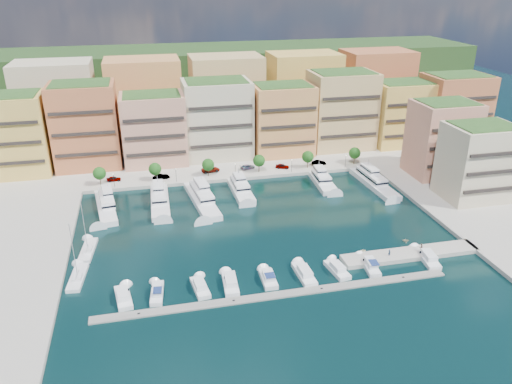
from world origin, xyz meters
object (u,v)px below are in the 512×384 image
cruiser_0 (123,298)px  cruiser_1 (157,293)px  person_1 (421,247)px  cruiser_6 (337,270)px  car_3 (248,167)px  lamppost_1 (176,173)px  yacht_5 (322,181)px  car_5 (319,163)px  car_4 (282,166)px  cruiser_2 (200,288)px  tender_3 (406,240)px  lamppost_4 (346,159)px  car_0 (114,179)px  car_2 (211,169)px  tree_3 (259,161)px  yacht_6 (373,181)px  sailboat_0 (78,278)px  yacht_0 (106,204)px  sailboat_1 (88,251)px  person_0 (389,253)px  tree_4 (308,157)px  tender_1 (363,251)px  tree_1 (155,169)px  cruiser_9 (427,258)px  cruiser_3 (230,284)px  yacht_2 (201,198)px  tree_5 (355,153)px  lamppost_0 (114,178)px  lamppost_2 (235,168)px  yacht_1 (160,200)px  lamppost_3 (292,163)px  yacht_3 (241,189)px  tree_0 (99,173)px  cruiser_4 (268,279)px  cruiser_7 (370,266)px

cruiser_0 → cruiser_1: cruiser_1 is taller
cruiser_1 → person_1: (58.69, 2.42, 1.42)m
cruiser_6 → car_3: 61.74m
lamppost_1 → yacht_5: (42.86, -9.47, -2.62)m
car_5 → car_4: bearing=97.7°
cruiser_2 → tender_3: size_ratio=4.83×
lamppost_4 → car_0: size_ratio=0.99×
car_2 → car_4: car_2 is taller
tree_3 → yacht_6: size_ratio=0.23×
sailboat_0 → yacht_5: bearing=28.8°
yacht_0 → sailboat_1: size_ratio=1.68×
person_0 → tree_4: bearing=-30.3°
yacht_6 → sailboat_1: bearing=-164.7°
cruiser_0 → tender_1: 53.46m
tree_1 → car_0: size_ratio=1.33×
tree_1 → tree_3: 32.00m
car_2 → yacht_0: bearing=110.2°
lamppost_4 → car_0: bearing=176.2°
cruiser_9 → car_3: car_3 is taller
cruiser_3 → car_0: size_ratio=1.98×
yacht_2 → car_4: bearing=31.6°
tree_4 → tree_5: size_ratio=1.00×
yacht_6 → person_0: size_ratio=15.07×
cruiser_6 → car_5: 62.24m
person_0 → lamppost_0: bearing=17.7°
lamppost_2 → yacht_1: yacht_1 is taller
lamppost_3 → yacht_6: (21.50, -13.20, -2.62)m
lamppost_0 → sailboat_0: (-6.23, -46.30, -3.52)m
lamppost_1 → lamppost_2: bearing=0.0°
yacht_3 → sailboat_1: (-40.61, -25.17, -0.90)m
cruiser_0 → tree_4: bearing=45.6°
tree_0 → car_0: (3.64, 2.52, -3.02)m
sailboat_1 → person_0: bearing=-15.7°
cruiser_0 → cruiser_4: size_ratio=1.13×
cruiser_0 → yacht_1: bearing=78.0°
lamppost_4 → yacht_0: bearing=-170.7°
tree_3 → car_5: (20.50, 1.77, -2.99)m
cruiser_6 → tender_1: bearing=36.4°
cruiser_9 → car_5: size_ratio=2.01×
lamppost_0 → lamppost_2: (36.00, 0.00, 0.00)m
sailboat_0 → tender_3: (74.33, -0.85, 0.11)m
cruiser_7 → car_2: (-25.80, 61.55, 1.24)m
tree_4 → lamppost_4: size_ratio=1.35×
tree_4 → car_2: tree_4 is taller
lamppost_3 → lamppost_4: bearing=0.0°
tree_3 → cruiser_4: 59.41m
lamppost_2 → yacht_1: size_ratio=0.19×
yacht_1 → yacht_2: size_ratio=0.87×
person_1 → yacht_6: bearing=-108.9°
person_1 → yacht_1: bearing=-45.1°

